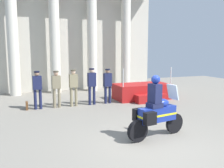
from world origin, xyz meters
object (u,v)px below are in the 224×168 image
(reviewing_stand, at_px, (142,92))
(officer_in_row_0, at_px, (37,87))
(officer_in_row_1, at_px, (56,86))
(motorcycle_with_rider, at_px, (156,112))
(officer_in_row_3, at_px, (92,83))
(briefcase_on_ground, at_px, (27,106))
(officer_in_row_4, at_px, (108,83))
(officer_in_row_2, at_px, (73,85))

(reviewing_stand, height_order, officer_in_row_0, reviewing_stand)
(officer_in_row_1, height_order, motorcycle_with_rider, motorcycle_with_rider)
(reviewing_stand, xyz_separation_m, officer_in_row_1, (-4.57, -0.36, 0.61))
(reviewing_stand, height_order, motorcycle_with_rider, motorcycle_with_rider)
(officer_in_row_0, bearing_deg, officer_in_row_3, 176.78)
(officer_in_row_0, xyz_separation_m, briefcase_on_ground, (-0.47, 0.07, -0.83))
(motorcycle_with_rider, bearing_deg, reviewing_stand, 55.77)
(officer_in_row_0, xyz_separation_m, officer_in_row_1, (0.83, 0.01, -0.01))
(officer_in_row_4, height_order, motorcycle_with_rider, motorcycle_with_rider)
(reviewing_stand, height_order, officer_in_row_1, reviewing_stand)
(officer_in_row_0, height_order, officer_in_row_3, officer_in_row_3)
(officer_in_row_0, distance_m, officer_in_row_2, 1.61)
(reviewing_stand, bearing_deg, officer_in_row_4, -170.70)
(reviewing_stand, relative_size, briefcase_on_ground, 8.06)
(officer_in_row_0, xyz_separation_m, motorcycle_with_rider, (3.05, -4.94, -0.21))
(reviewing_stand, height_order, officer_in_row_3, officer_in_row_3)
(officer_in_row_2, distance_m, briefcase_on_ground, 2.24)
(officer_in_row_0, relative_size, motorcycle_with_rider, 0.82)
(officer_in_row_0, distance_m, officer_in_row_3, 2.49)
(briefcase_on_ground, bearing_deg, motorcycle_with_rider, -54.90)
(officer_in_row_3, bearing_deg, officer_in_row_2, -2.43)
(officer_in_row_4, bearing_deg, officer_in_row_1, -2.97)
(officer_in_row_3, bearing_deg, briefcase_on_ground, -4.53)
(officer_in_row_4, distance_m, motorcycle_with_rider, 4.97)
(officer_in_row_3, distance_m, briefcase_on_ground, 3.09)
(officer_in_row_1, distance_m, motorcycle_with_rider, 5.42)
(reviewing_stand, bearing_deg, officer_in_row_3, -172.93)
(officer_in_row_2, relative_size, officer_in_row_4, 1.01)
(officer_in_row_4, bearing_deg, officer_in_row_0, -2.97)
(reviewing_stand, bearing_deg, briefcase_on_ground, -177.06)
(officer_in_row_0, bearing_deg, reviewing_stand, -179.49)
(motorcycle_with_rider, xyz_separation_m, briefcase_on_ground, (-3.52, 5.00, -0.61))
(officer_in_row_2, height_order, officer_in_row_3, officer_in_row_3)
(officer_in_row_3, bearing_deg, officer_in_row_4, 177.80)
(briefcase_on_ground, bearing_deg, officer_in_row_4, -0.64)
(reviewing_stand, relative_size, motorcycle_with_rider, 1.40)
(officer_in_row_2, distance_m, officer_in_row_4, 1.69)
(officer_in_row_3, height_order, briefcase_on_ground, officer_in_row_3)
(briefcase_on_ground, bearing_deg, officer_in_row_0, -8.02)
(officer_in_row_4, relative_size, motorcycle_with_rider, 0.82)
(officer_in_row_2, bearing_deg, officer_in_row_0, -3.66)
(officer_in_row_0, relative_size, officer_in_row_3, 0.97)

